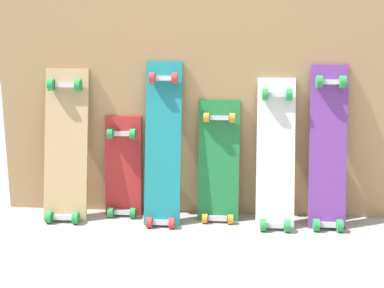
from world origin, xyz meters
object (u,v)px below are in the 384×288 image
at_px(skateboard_red, 123,173).
at_px(skateboard_white, 276,160).
at_px(skateboard_teal, 163,150).
at_px(skateboard_green, 219,168).
at_px(skateboard_purple, 328,153).
at_px(skateboard_natural, 66,151).

height_order(skateboard_red, skateboard_white, skateboard_white).
bearing_deg(skateboard_teal, skateboard_red, 163.54).
distance_m(skateboard_green, skateboard_purple, 0.56).
distance_m(skateboard_green, skateboard_white, 0.30).
relative_size(skateboard_natural, skateboard_teal, 0.95).
relative_size(skateboard_red, skateboard_purple, 0.68).
height_order(skateboard_natural, skateboard_white, skateboard_natural).
distance_m(skateboard_red, skateboard_white, 0.81).
xyz_separation_m(skateboard_teal, skateboard_green, (0.28, 0.04, -0.10)).
relative_size(skateboard_natural, skateboard_purple, 0.97).
relative_size(skateboard_green, skateboard_white, 0.86).
height_order(skateboard_red, skateboard_green, skateboard_green).
xyz_separation_m(skateboard_natural, skateboard_red, (0.29, 0.06, -0.12)).
height_order(skateboard_white, skateboard_purple, skateboard_purple).
xyz_separation_m(skateboard_red, skateboard_teal, (0.22, -0.07, 0.14)).
relative_size(skateboard_natural, skateboard_red, 1.42).
bearing_deg(skateboard_green, skateboard_purple, -3.57).
xyz_separation_m(skateboard_natural, skateboard_white, (1.08, -0.01, -0.02)).
xyz_separation_m(skateboard_natural, skateboard_purple, (1.34, 0.00, 0.01)).
bearing_deg(skateboard_teal, skateboard_green, 9.01).
relative_size(skateboard_teal, skateboard_purple, 1.02).
bearing_deg(skateboard_natural, skateboard_green, 2.47).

